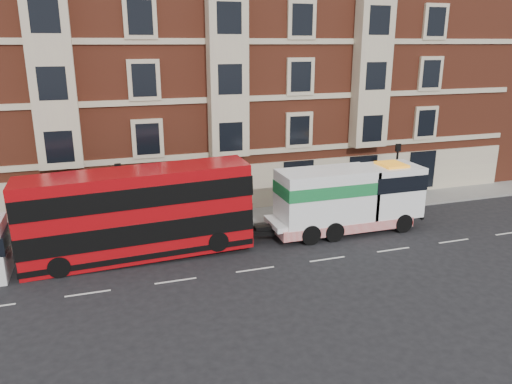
% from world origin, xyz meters
% --- Properties ---
extents(ground, '(120.00, 120.00, 0.00)m').
position_xyz_m(ground, '(0.00, 0.00, 0.00)').
color(ground, black).
rests_on(ground, ground).
extents(sidewalk, '(90.00, 3.00, 0.15)m').
position_xyz_m(sidewalk, '(0.00, 7.50, 0.07)').
color(sidewalk, slate).
rests_on(sidewalk, ground).
extents(victorian_terrace, '(45.00, 12.00, 20.40)m').
position_xyz_m(victorian_terrace, '(0.50, 15.00, 10.07)').
color(victorian_terrace, brown).
rests_on(victorian_terrace, ground).
extents(lamp_post_west, '(0.35, 0.15, 4.35)m').
position_xyz_m(lamp_post_west, '(-6.00, 6.20, 2.68)').
color(lamp_post_west, black).
rests_on(lamp_post_west, sidewalk).
extents(lamp_post_east, '(0.35, 0.15, 4.35)m').
position_xyz_m(lamp_post_east, '(12.00, 6.20, 2.68)').
color(lamp_post_east, black).
rests_on(lamp_post_east, sidewalk).
extents(double_decker_bus, '(11.70, 2.69, 4.74)m').
position_xyz_m(double_decker_bus, '(-5.31, 3.36, 2.51)').
color(double_decker_bus, '#A7090E').
rests_on(double_decker_bus, ground).
extents(tow_truck, '(9.37, 2.77, 3.90)m').
position_xyz_m(tow_truck, '(6.76, 3.36, 2.07)').
color(tow_truck, white).
rests_on(tow_truck, ground).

